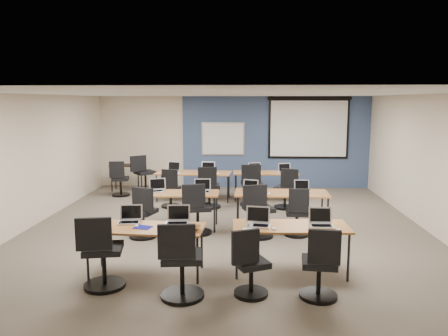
# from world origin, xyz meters

# --- Properties ---
(floor) EXTENTS (8.00, 9.00, 0.02)m
(floor) POSITION_xyz_m (0.00, 0.00, 0.00)
(floor) COLOR #6B6354
(floor) RESTS_ON ground
(ceiling) EXTENTS (8.00, 9.00, 0.02)m
(ceiling) POSITION_xyz_m (0.00, 0.00, 2.70)
(ceiling) COLOR white
(ceiling) RESTS_ON ground
(wall_back) EXTENTS (8.00, 0.04, 2.70)m
(wall_back) POSITION_xyz_m (0.00, 4.50, 1.35)
(wall_back) COLOR beige
(wall_back) RESTS_ON ground
(wall_front) EXTENTS (8.00, 0.04, 2.70)m
(wall_front) POSITION_xyz_m (0.00, -4.50, 1.35)
(wall_front) COLOR beige
(wall_front) RESTS_ON ground
(wall_left) EXTENTS (0.04, 9.00, 2.70)m
(wall_left) POSITION_xyz_m (-4.00, 0.00, 1.35)
(wall_left) COLOR beige
(wall_left) RESTS_ON ground
(wall_right) EXTENTS (0.04, 9.00, 2.70)m
(wall_right) POSITION_xyz_m (4.00, 0.00, 1.35)
(wall_right) COLOR beige
(wall_right) RESTS_ON ground
(blue_accent_panel) EXTENTS (5.50, 0.04, 2.70)m
(blue_accent_panel) POSITION_xyz_m (1.25, 4.47, 1.35)
(blue_accent_panel) COLOR #3D5977
(blue_accent_panel) RESTS_ON wall_back
(whiteboard) EXTENTS (1.28, 0.03, 0.98)m
(whiteboard) POSITION_xyz_m (-0.30, 4.43, 1.45)
(whiteboard) COLOR #B2B2B2
(whiteboard) RESTS_ON wall_back
(projector_screen) EXTENTS (2.40, 0.10, 1.82)m
(projector_screen) POSITION_xyz_m (2.20, 4.41, 1.89)
(projector_screen) COLOR black
(projector_screen) RESTS_ON wall_back
(training_table_front_left) EXTENTS (1.70, 0.71, 0.73)m
(training_table_front_left) POSITION_xyz_m (-1.06, -2.32, 0.68)
(training_table_front_left) COLOR olive
(training_table_front_left) RESTS_ON floor
(training_table_front_right) EXTENTS (1.71, 0.71, 0.73)m
(training_table_front_right) POSITION_xyz_m (1.07, -2.13, 0.68)
(training_table_front_right) COLOR olive
(training_table_front_right) RESTS_ON floor
(training_table_mid_left) EXTENTS (1.66, 0.69, 0.73)m
(training_table_mid_left) POSITION_xyz_m (-0.99, 0.11, 0.68)
(training_table_mid_left) COLOR #9A572D
(training_table_mid_left) RESTS_ON floor
(training_table_mid_right) EXTENTS (1.88, 0.78, 0.73)m
(training_table_mid_right) POSITION_xyz_m (1.11, 0.24, 0.69)
(training_table_mid_right) COLOR #995930
(training_table_mid_right) RESTS_ON floor
(training_table_back_left) EXTENTS (1.93, 0.81, 0.73)m
(training_table_back_left) POSITION_xyz_m (-0.97, 2.66, 0.69)
(training_table_back_left) COLOR brown
(training_table_back_left) RESTS_ON floor
(training_table_back_right) EXTENTS (1.67, 0.70, 0.73)m
(training_table_back_right) POSITION_xyz_m (0.90, 2.76, 0.68)
(training_table_back_right) COLOR #936031
(training_table_back_right) RESTS_ON floor
(laptop_0) EXTENTS (0.34, 0.29, 0.26)m
(laptop_0) POSITION_xyz_m (-1.37, -2.08, 0.79)
(laptop_0) COLOR #A1A2AC
(laptop_0) RESTS_ON training_table_front_left
(mouse_0) EXTENTS (0.08, 0.10, 0.03)m
(mouse_0) POSITION_xyz_m (-1.21, -2.30, 0.74)
(mouse_0) COLOR white
(mouse_0) RESTS_ON training_table_front_left
(task_chair_0) EXTENTS (0.58, 0.58, 1.05)m
(task_chair_0) POSITION_xyz_m (-1.56, -2.84, 0.44)
(task_chair_0) COLOR black
(task_chair_0) RESTS_ON floor
(laptop_1) EXTENTS (0.35, 0.30, 0.26)m
(laptop_1) POSITION_xyz_m (-0.63, -2.09, 0.79)
(laptop_1) COLOR #A9A9B2
(laptop_1) RESTS_ON training_table_front_left
(mouse_1) EXTENTS (0.09, 0.12, 0.04)m
(mouse_1) POSITION_xyz_m (-0.38, -2.37, 0.74)
(mouse_1) COLOR white
(mouse_1) RESTS_ON training_table_front_left
(task_chair_1) EXTENTS (0.58, 0.58, 1.05)m
(task_chair_1) POSITION_xyz_m (-0.43, -3.10, 0.44)
(task_chair_1) COLOR black
(task_chair_1) RESTS_ON floor
(laptop_2) EXTENTS (0.36, 0.30, 0.27)m
(laptop_2) POSITION_xyz_m (0.58, -2.15, 0.80)
(laptop_2) COLOR #B0B1BF
(laptop_2) RESTS_ON training_table_front_right
(mouse_2) EXTENTS (0.08, 0.11, 0.04)m
(mouse_2) POSITION_xyz_m (0.80, -2.34, 0.74)
(mouse_2) COLOR white
(mouse_2) RESTS_ON training_table_front_right
(task_chair_2) EXTENTS (0.49, 0.46, 0.95)m
(task_chair_2) POSITION_xyz_m (0.46, -2.99, 0.39)
(task_chair_2) COLOR black
(task_chair_2) RESTS_ON floor
(laptop_3) EXTENTS (0.34, 0.29, 0.26)m
(laptop_3) POSITION_xyz_m (1.51, -2.11, 0.79)
(laptop_3) COLOR #AFAFB2
(laptop_3) RESTS_ON training_table_front_right
(mouse_3) EXTENTS (0.09, 0.12, 0.04)m
(mouse_3) POSITION_xyz_m (1.72, -2.38, 0.74)
(mouse_3) COLOR white
(mouse_3) RESTS_ON training_table_front_right
(task_chair_3) EXTENTS (0.50, 0.50, 0.98)m
(task_chair_3) POSITION_xyz_m (1.37, -3.02, 0.40)
(task_chair_3) COLOR black
(task_chair_3) RESTS_ON floor
(laptop_4) EXTENTS (0.34, 0.29, 0.26)m
(laptop_4) POSITION_xyz_m (-1.43, 0.23, 0.79)
(laptop_4) COLOR silver
(laptop_4) RESTS_ON training_table_mid_left
(mouse_4) EXTENTS (0.08, 0.11, 0.03)m
(mouse_4) POSITION_xyz_m (-1.30, 0.10, 0.74)
(mouse_4) COLOR white
(mouse_4) RESTS_ON training_table_mid_left
(task_chair_4) EXTENTS (0.53, 0.52, 1.00)m
(task_chair_4) POSITION_xyz_m (-1.54, -0.60, 0.41)
(task_chair_4) COLOR black
(task_chair_4) RESTS_ON floor
(laptop_5) EXTENTS (0.34, 0.29, 0.26)m
(laptop_5) POSITION_xyz_m (-0.50, 0.22, 0.79)
(laptop_5) COLOR #B1B1B1
(laptop_5) RESTS_ON training_table_mid_left
(mouse_5) EXTENTS (0.09, 0.11, 0.04)m
(mouse_5) POSITION_xyz_m (-0.43, 0.15, 0.74)
(mouse_5) COLOR white
(mouse_5) RESTS_ON training_table_mid_left
(task_chair_5) EXTENTS (0.54, 0.54, 1.02)m
(task_chair_5) POSITION_xyz_m (-0.55, -0.31, 0.42)
(task_chair_5) COLOR black
(task_chair_5) RESTS_ON floor
(laptop_6) EXTENTS (0.32, 0.27, 0.24)m
(laptop_6) POSITION_xyz_m (0.49, 0.26, 0.79)
(laptop_6) COLOR silver
(laptop_6) RESTS_ON training_table_mid_right
(mouse_6) EXTENTS (0.07, 0.10, 0.04)m
(mouse_6) POSITION_xyz_m (0.85, 0.04, 0.74)
(mouse_6) COLOR white
(mouse_6) RESTS_ON training_table_mid_right
(task_chair_6) EXTENTS (0.59, 0.57, 1.04)m
(task_chair_6) POSITION_xyz_m (0.62, -0.45, 0.43)
(task_chair_6) COLOR black
(task_chair_6) RESTS_ON floor
(laptop_7) EXTENTS (0.30, 0.26, 0.23)m
(laptop_7) POSITION_xyz_m (1.54, 0.34, 0.79)
(laptop_7) COLOR #AAAAAA
(laptop_7) RESTS_ON training_table_mid_right
(mouse_7) EXTENTS (0.08, 0.10, 0.03)m
(mouse_7) POSITION_xyz_m (1.63, 0.11, 0.74)
(mouse_7) COLOR white
(mouse_7) RESTS_ON training_table_mid_right
(task_chair_7) EXTENTS (0.47, 0.47, 0.95)m
(task_chair_7) POSITION_xyz_m (1.38, -0.34, 0.39)
(task_chair_7) COLOR black
(task_chair_7) RESTS_ON floor
(laptop_8) EXTENTS (0.35, 0.30, 0.26)m
(laptop_8) POSITION_xyz_m (-1.50, 2.68, 0.80)
(laptop_8) COLOR silver
(laptop_8) RESTS_ON training_table_back_left
(mouse_8) EXTENTS (0.08, 0.10, 0.03)m
(mouse_8) POSITION_xyz_m (-1.32, 2.43, 0.74)
(mouse_8) COLOR white
(mouse_8) RESTS_ON training_table_back_left
(task_chair_8) EXTENTS (0.47, 0.47, 0.96)m
(task_chair_8) POSITION_xyz_m (-1.43, 1.81, 0.39)
(task_chair_8) COLOR black
(task_chair_8) RESTS_ON floor
(laptop_9) EXTENTS (0.35, 0.30, 0.27)m
(laptop_9) POSITION_xyz_m (-0.60, 2.70, 0.80)
(laptop_9) COLOR #AEAEB1
(laptop_9) RESTS_ON training_table_back_left
(mouse_9) EXTENTS (0.07, 0.11, 0.04)m
(mouse_9) POSITION_xyz_m (-0.32, 2.44, 0.74)
(mouse_9) COLOR white
(mouse_9) RESTS_ON training_table_back_left
(task_chair_9) EXTENTS (0.55, 0.55, 1.02)m
(task_chair_9) POSITION_xyz_m (-0.50, 1.80, 0.42)
(task_chair_9) COLOR black
(task_chair_9) RESTS_ON floor
(laptop_10) EXTENTS (0.33, 0.28, 0.25)m
(laptop_10) POSITION_xyz_m (0.62, 2.71, 0.79)
(laptop_10) COLOR #A9A9AD
(laptop_10) RESTS_ON training_table_back_right
(mouse_10) EXTENTS (0.09, 0.11, 0.04)m
(mouse_10) POSITION_xyz_m (0.74, 2.45, 0.74)
(mouse_10) COLOR white
(mouse_10) RESTS_ON training_table_back_right
(task_chair_10) EXTENTS (0.58, 0.58, 1.05)m
(task_chair_10) POSITION_xyz_m (0.53, 2.07, 0.44)
(task_chair_10) COLOR black
(task_chair_10) RESTS_ON floor
(laptop_11) EXTENTS (0.32, 0.28, 0.25)m
(laptop_11) POSITION_xyz_m (1.38, 2.66, 0.79)
(laptop_11) COLOR silver
(laptop_11) RESTS_ON training_table_back_right
(mouse_11) EXTENTS (0.08, 0.11, 0.03)m
(mouse_11) POSITION_xyz_m (1.59, 2.42, 0.74)
(mouse_11) COLOR white
(mouse_11) RESTS_ON training_table_back_right
(task_chair_11) EXTENTS (0.54, 0.51, 0.99)m
(task_chair_11) POSITION_xyz_m (1.35, 1.82, 0.41)
(task_chair_11) COLOR black
(task_chair_11) RESTS_ON floor
(blue_mousepad) EXTENTS (0.29, 0.26, 0.01)m
(blue_mousepad) POSITION_xyz_m (-1.10, -2.35, 0.73)
(blue_mousepad) COLOR navy
(blue_mousepad) RESTS_ON training_table_front_left
(snack_bowl) EXTENTS (0.26, 0.26, 0.06)m
(snack_bowl) POSITION_xyz_m (-0.36, -2.45, 0.76)
(snack_bowl) COLOR brown
(snack_bowl) RESTS_ON training_table_front_left
(snack_plate) EXTENTS (0.23, 0.23, 0.01)m
(snack_plate) POSITION_xyz_m (0.45, -2.38, 0.74)
(snack_plate) COLOR white
(snack_plate) RESTS_ON training_table_front_right
(coffee_cup) EXTENTS (0.08, 0.08, 0.06)m
(coffee_cup) POSITION_xyz_m (0.47, -2.30, 0.77)
(coffee_cup) COLOR white
(coffee_cup) RESTS_ON snack_plate
(utility_table) EXTENTS (0.89, 0.49, 0.75)m
(utility_table) POSITION_xyz_m (-3.05, 3.78, 0.65)
(utility_table) COLOR black
(utility_table) RESTS_ON floor
(spare_chair_a) EXTENTS (0.67, 0.58, 1.05)m
(spare_chair_a) POSITION_xyz_m (-2.50, 3.59, 0.44)
(spare_chair_a) COLOR black
(spare_chair_a) RESTS_ON floor
(spare_chair_b) EXTENTS (0.49, 0.49, 0.97)m
(spare_chair_b) POSITION_xyz_m (-3.03, 3.00, 0.40)
(spare_chair_b) COLOR black
(spare_chair_b) RESTS_ON floor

